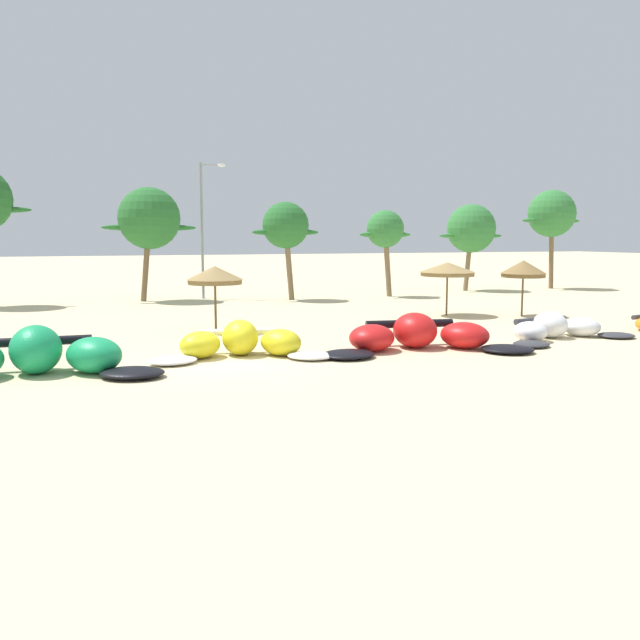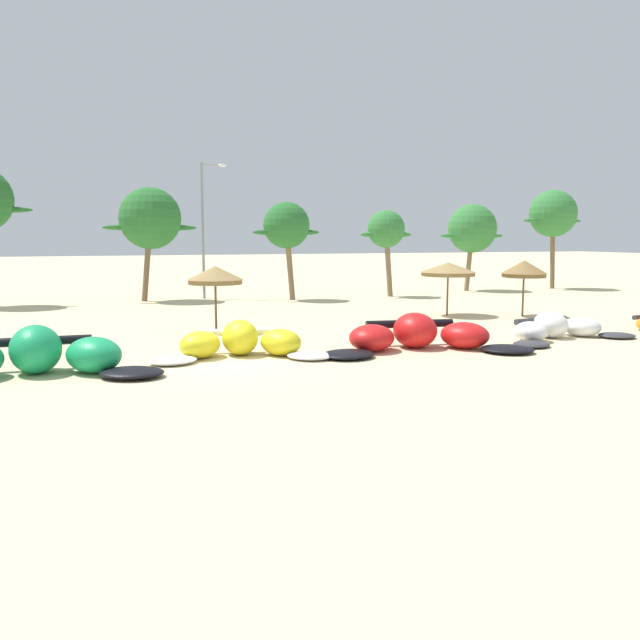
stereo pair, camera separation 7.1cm
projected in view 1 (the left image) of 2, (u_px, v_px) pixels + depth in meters
name	position (u px, v px, depth m)	size (l,w,h in m)	color
ground_plane	(231.00, 362.00, 21.81)	(260.00, 260.00, 0.00)	beige
kite_left	(35.00, 357.00, 19.55)	(7.77, 3.67, 1.48)	black
kite_left_of_center	(241.00, 343.00, 22.75)	(6.41, 3.46, 1.25)	white
kite_center	(419.00, 336.00, 24.20)	(8.05, 4.39, 1.32)	black
kite_right_of_center	(556.00, 329.00, 26.77)	(6.55, 3.38, 1.08)	#333338
beach_umbrella_middle	(215.00, 275.00, 28.61)	(2.47, 2.47, 2.87)	brown
beach_umbrella_near_palms	(447.00, 269.00, 34.42)	(2.93, 2.93, 2.81)	brown
beach_umbrella_outermost	(523.00, 269.00, 34.20)	(2.36, 2.36, 2.92)	brown
palm_left_of_gap	(149.00, 219.00, 41.98)	(5.92, 3.94, 7.28)	brown
palm_center_left	(286.00, 226.00, 42.73)	(4.54, 3.03, 6.39)	#7F6647
palm_center_right	(385.00, 230.00, 45.24)	(3.87, 2.58, 5.96)	#7F6647
palm_right_of_gap	(471.00, 229.00, 50.32)	(5.56, 3.71, 6.62)	#7F6647
palm_right	(552.00, 214.00, 52.11)	(5.58, 3.72, 7.82)	brown
lamppost_west_center	(204.00, 223.00, 43.71)	(1.76, 0.24, 8.99)	gray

